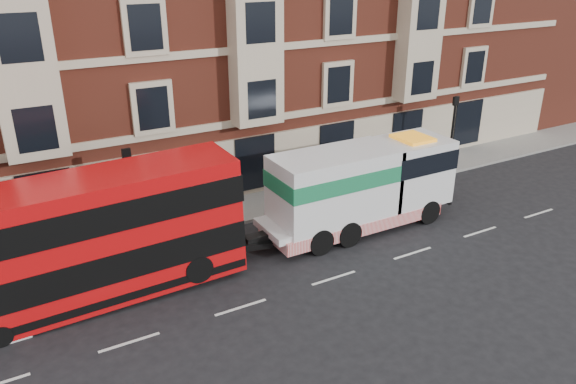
# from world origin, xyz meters

# --- Properties ---
(ground) EXTENTS (120.00, 120.00, 0.00)m
(ground) POSITION_xyz_m (0.00, 0.00, 0.00)
(ground) COLOR black
(ground) RESTS_ON ground
(sidewalk) EXTENTS (90.00, 3.00, 0.15)m
(sidewalk) POSITION_xyz_m (0.00, 7.50, 0.07)
(sidewalk) COLOR slate
(sidewalk) RESTS_ON ground
(lamp_post_west) EXTENTS (0.35, 0.15, 4.35)m
(lamp_post_west) POSITION_xyz_m (-6.00, 6.20, 2.68)
(lamp_post_west) COLOR black
(lamp_post_west) RESTS_ON sidewalk
(lamp_post_east) EXTENTS (0.35, 0.15, 4.35)m
(lamp_post_east) POSITION_xyz_m (12.00, 6.20, 2.68)
(lamp_post_east) COLOR black
(lamp_post_east) RESTS_ON sidewalk
(double_decker_bus) EXTENTS (11.62, 2.67, 4.70)m
(double_decker_bus) POSITION_xyz_m (-8.73, 3.09, 2.49)
(double_decker_bus) COLOR red
(double_decker_bus) RESTS_ON ground
(tow_truck) EXTENTS (9.30, 2.75, 3.88)m
(tow_truck) POSITION_xyz_m (3.33, 3.09, 2.06)
(tow_truck) COLOR silver
(tow_truck) RESTS_ON ground
(pedestrian) EXTENTS (0.73, 0.61, 1.71)m
(pedestrian) POSITION_xyz_m (-9.83, 6.15, 1.01)
(pedestrian) COLOR black
(pedestrian) RESTS_ON sidewalk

